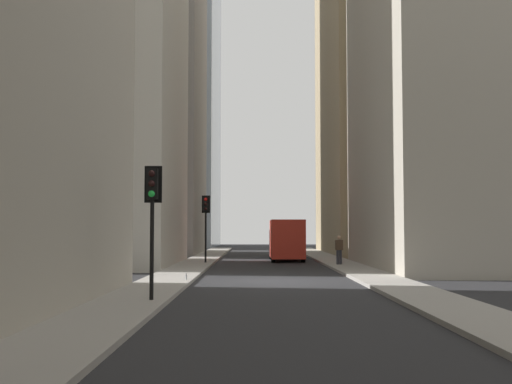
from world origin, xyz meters
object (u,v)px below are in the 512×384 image
sedan_white (282,248)px  discarded_bottle (186,277)px  traffic_light_foreground (152,201)px  pedestrian (339,249)px  traffic_light_midblock (206,213)px  delivery_truck (286,240)px

sedan_white → discarded_bottle: size_ratio=15.93×
sedan_white → traffic_light_foreground: bearing=171.0°
traffic_light_foreground → discarded_bottle: (7.60, -0.22, -2.79)m
sedan_white → traffic_light_foreground: traffic_light_foreground is taller
sedan_white → pedestrian: (-14.57, -2.73, 0.40)m
traffic_light_midblock → discarded_bottle: size_ratio=15.52×
delivery_truck → traffic_light_midblock: traffic_light_midblock is taller
discarded_bottle → traffic_light_foreground: bearing=178.4°
delivery_truck → traffic_light_foreground: (-26.21, 5.28, 1.58)m
delivery_truck → traffic_light_midblock: 7.42m
delivery_truck → sedan_white: (7.25, 0.00, -0.80)m
delivery_truck → pedestrian: size_ratio=3.81×
delivery_truck → sedan_white: bearing=0.0°
traffic_light_foreground → traffic_light_midblock: (21.32, 0.02, 0.18)m
discarded_bottle → pedestrian: bearing=-34.6°
traffic_light_foreground → discarded_bottle: size_ratio=14.61×
traffic_light_midblock → discarded_bottle: 14.04m
pedestrian → discarded_bottle: size_ratio=6.27×
delivery_truck → sedan_white: delivery_truck is taller
traffic_light_foreground → traffic_light_midblock: 21.32m
traffic_light_foreground → discarded_bottle: 8.10m
traffic_light_foreground → discarded_bottle: bearing=-1.6°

